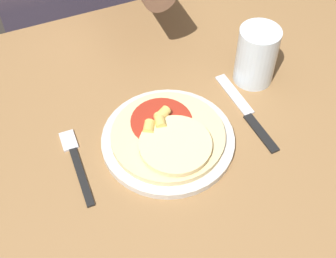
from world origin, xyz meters
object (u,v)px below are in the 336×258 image
dining_table (176,171)px  pizza (169,136)px  fork (76,161)px  drinking_glass (256,56)px  knife (247,113)px  plate (168,140)px

dining_table → pizza: (-0.02, -0.01, 0.14)m
dining_table → fork: 0.23m
pizza → drinking_glass: drinking_glass is taller
pizza → dining_table: bearing=31.7°
pizza → knife: 0.18m
dining_table → pizza: 0.15m
knife → drinking_glass: (0.06, 0.08, 0.06)m
dining_table → plate: size_ratio=4.32×
fork → knife: 0.35m
plate → knife: (0.17, 0.01, -0.00)m
drinking_glass → plate: bearing=-158.8°
dining_table → pizza: bearing=-148.3°
plate → fork: size_ratio=1.43×
pizza → fork: pizza is taller
dining_table → drinking_glass: 0.29m
dining_table → fork: (-0.19, 0.01, 0.12)m
dining_table → knife: 0.19m
dining_table → fork: bearing=175.7°
plate → dining_table: bearing=22.1°
dining_table → drinking_glass: bearing=21.2°
plate → fork: plate is taller
plate → drinking_glass: drinking_glass is taller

